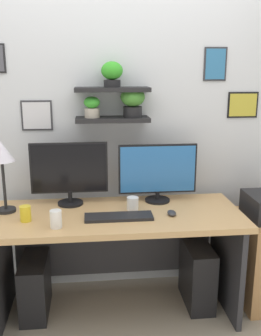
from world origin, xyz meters
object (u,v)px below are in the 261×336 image
(computer_mouse, at_px, (172,213))
(water_cup, at_px, (56,219))
(computer_tower_right, at_px, (197,274))
(monitor_right, at_px, (158,172))
(desk_lamp, at_px, (2,157))
(coffee_mug, at_px, (133,204))
(monitor_left, at_px, (69,171))
(keyboard, at_px, (119,217))
(desk, at_px, (116,238))
(computer_tower_left, at_px, (35,286))
(pen_cup, at_px, (25,214))

(computer_mouse, relative_size, water_cup, 0.82)
(computer_mouse, xyz_separation_m, computer_tower_right, (0.23, 0.12, -0.54))
(monitor_right, bearing_deg, desk_lamp, -174.09)
(desk_lamp, height_order, coffee_mug, desk_lamp)
(monitor_left, relative_size, computer_tower_right, 1.18)
(keyboard, height_order, water_cup, water_cup)
(keyboard, bearing_deg, desk, 93.31)
(computer_tower_right, bearing_deg, monitor_right, 148.86)
(water_cup, bearing_deg, monitor_right, 31.13)
(coffee_mug, bearing_deg, water_cup, -153.05)
(desk_lamp, bearing_deg, water_cup, -40.81)
(desk_lamp, relative_size, computer_tower_right, 1.06)
(computer_tower_left, bearing_deg, water_cup, -52.95)
(keyboard, relative_size, coffee_mug, 4.89)
(monitor_left, xyz_separation_m, monitor_right, (0.63, 0.00, -0.02))
(monitor_left, distance_m, keyboard, 0.50)
(keyboard, xyz_separation_m, pen_cup, (-0.59, 0.02, 0.04))
(computer_tower_right, bearing_deg, desk, 179.42)
(keyboard, height_order, computer_tower_right, keyboard)
(monitor_left, xyz_separation_m, computer_tower_left, (-0.26, -0.16, -0.79))
(computer_tower_left, bearing_deg, coffee_mug, -0.47)
(desk_lamp, relative_size, pen_cup, 4.83)
(monitor_right, height_order, keyboard, monitor_right)
(coffee_mug, bearing_deg, monitor_left, 158.65)
(computer_mouse, relative_size, coffee_mug, 1.00)
(coffee_mug, xyz_separation_m, computer_tower_right, (0.48, -0.00, -0.57))
(desk_lamp, xyz_separation_m, water_cup, (0.36, -0.31, -0.32))
(desk_lamp, distance_m, computer_tower_right, 1.61)
(coffee_mug, bearing_deg, computer_mouse, -27.03)
(pen_cup, height_order, water_cup, water_cup)
(monitor_right, height_order, computer_tower_left, monitor_right)
(computer_mouse, height_order, computer_tower_left, computer_mouse)
(pen_cup, relative_size, computer_tower_left, 0.25)
(water_cup, relative_size, computer_tower_right, 0.24)
(keyboard, relative_size, water_cup, 4.00)
(monitor_right, relative_size, computer_tower_right, 1.24)
(desk, bearing_deg, computer_tower_left, -179.98)
(monitor_left, relative_size, computer_tower_left, 1.34)
(keyboard, height_order, computer_mouse, computer_mouse)
(pen_cup, bearing_deg, coffee_mug, 10.37)
(monitor_right, xyz_separation_m, water_cup, (-0.69, -0.42, -0.16))
(computer_mouse, relative_size, pen_cup, 0.90)
(coffee_mug, bearing_deg, pen_cup, -169.63)
(desk_lamp, relative_size, computer_tower_left, 1.20)
(keyboard, distance_m, computer_mouse, 0.35)
(monitor_left, bearing_deg, water_cup, -99.10)
(monitor_left, relative_size, monitor_right, 0.96)
(monitor_right, bearing_deg, coffee_mug, -139.92)
(monitor_right, bearing_deg, pen_cup, -161.76)
(desk, height_order, computer_tower_left, desk)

